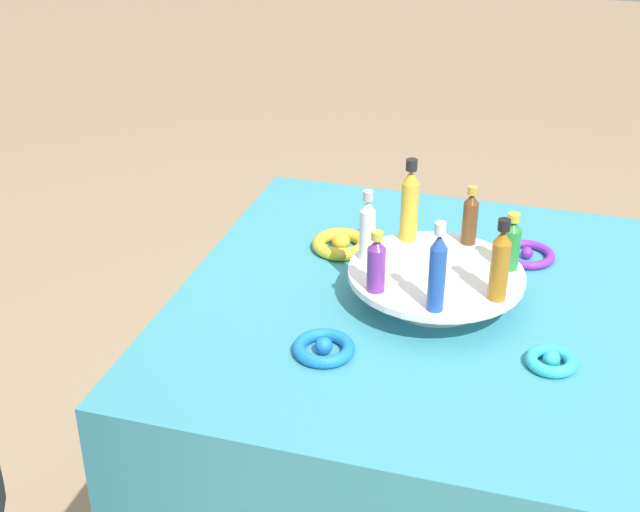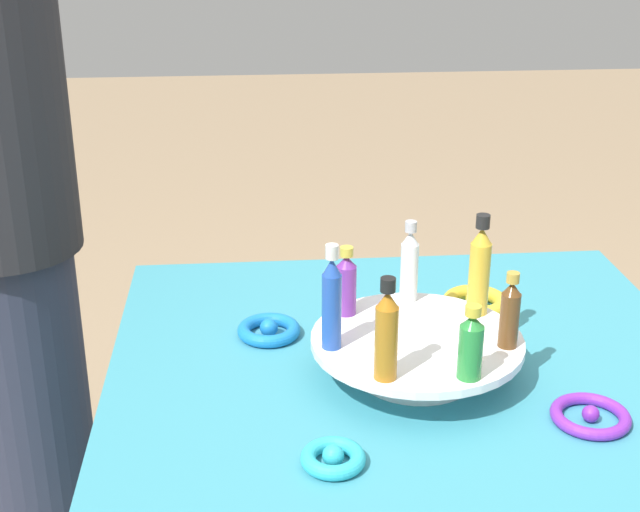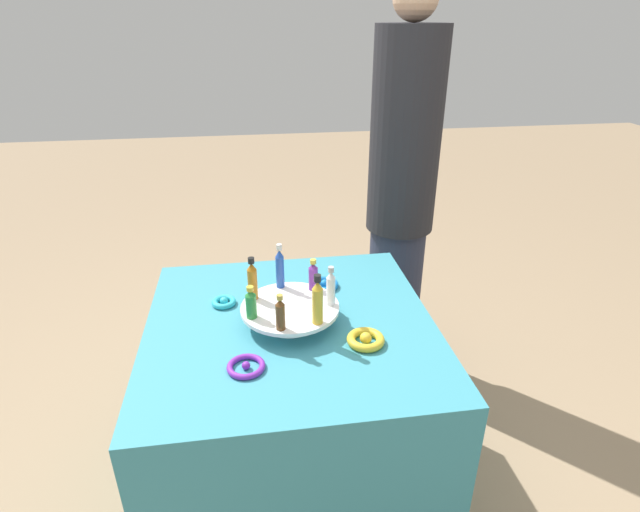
# 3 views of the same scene
# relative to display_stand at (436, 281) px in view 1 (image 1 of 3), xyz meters

# --- Properties ---
(party_table) EXTENTS (0.87, 0.87, 0.72)m
(party_table) POSITION_rel_display_stand_xyz_m (0.00, 0.00, -0.40)
(party_table) COLOR teal
(party_table) RESTS_ON ground_plane
(display_stand) EXTENTS (0.29, 0.29, 0.06)m
(display_stand) POSITION_rel_display_stand_xyz_m (0.00, 0.00, 0.00)
(display_stand) COLOR white
(display_stand) RESTS_ON party_table
(bottle_gold) EXTENTS (0.03, 0.03, 0.15)m
(bottle_gold) POSITION_rel_display_stand_xyz_m (-0.07, 0.10, 0.09)
(bottle_gold) COLOR gold
(bottle_gold) RESTS_ON display_stand
(bottle_clear) EXTENTS (0.03, 0.03, 0.13)m
(bottle_clear) POSITION_rel_display_stand_xyz_m (-0.12, 0.01, 0.08)
(bottle_clear) COLOR silver
(bottle_clear) RESTS_ON display_stand
(bottle_purple) EXTENTS (0.03, 0.03, 0.10)m
(bottle_purple) POSITION_rel_display_stand_xyz_m (-0.08, -0.09, 0.07)
(bottle_purple) COLOR #702D93
(bottle_purple) RESTS_ON display_stand
(bottle_blue) EXTENTS (0.03, 0.03, 0.15)m
(bottle_blue) POSITION_rel_display_stand_xyz_m (0.02, -0.12, 0.09)
(bottle_blue) COLOR #234CAD
(bottle_blue) RESTS_ON display_stand
(bottle_amber) EXTENTS (0.03, 0.03, 0.14)m
(bottle_amber) POSITION_rel_display_stand_xyz_m (0.11, -0.06, 0.08)
(bottle_amber) COLOR #AD6B19
(bottle_amber) RESTS_ON display_stand
(bottle_green) EXTENTS (0.03, 0.03, 0.10)m
(bottle_green) POSITION_rel_display_stand_xyz_m (0.11, 0.04, 0.06)
(bottle_green) COLOR #288438
(bottle_green) RESTS_ON display_stand
(bottle_brown) EXTENTS (0.03, 0.03, 0.11)m
(bottle_brown) POSITION_rel_display_stand_xyz_m (0.04, 0.12, 0.07)
(bottle_brown) COLOR brown
(bottle_brown) RESTS_ON display_stand
(ribbon_bow_teal) EXTENTS (0.08, 0.08, 0.03)m
(ribbon_bow_teal) POSITION_rel_display_stand_xyz_m (0.20, -0.14, -0.03)
(ribbon_bow_teal) COLOR #2DB7CC
(ribbon_bow_teal) RESTS_ON party_table
(ribbon_bow_purple) EXTENTS (0.10, 0.10, 0.02)m
(ribbon_bow_purple) POSITION_rel_display_stand_xyz_m (0.14, 0.20, -0.03)
(ribbon_bow_purple) COLOR purple
(ribbon_bow_purple) RESTS_ON party_table
(ribbon_bow_gold) EXTENTS (0.11, 0.11, 0.03)m
(ribbon_bow_gold) POSITION_rel_display_stand_xyz_m (-0.20, 0.14, -0.03)
(ribbon_bow_gold) COLOR gold
(ribbon_bow_gold) RESTS_ON party_table
(ribbon_bow_blue) EXTENTS (0.10, 0.10, 0.03)m
(ribbon_bow_blue) POSITION_rel_display_stand_xyz_m (-0.14, -0.20, -0.03)
(ribbon_bow_blue) COLOR blue
(ribbon_bow_blue) RESTS_ON party_table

